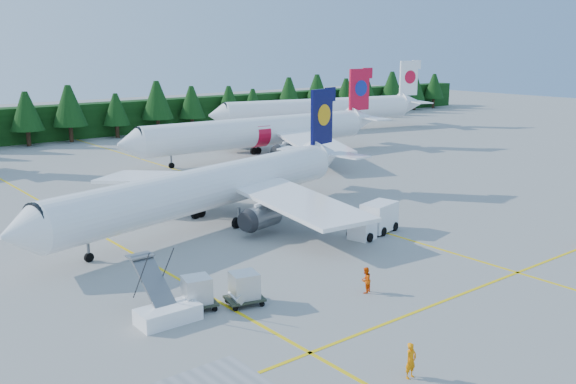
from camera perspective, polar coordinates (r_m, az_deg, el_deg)
ground at (r=48.79m, az=9.93°, el=-6.70°), size 320.00×320.00×0.00m
taxi_stripe_a at (r=56.59m, az=-15.50°, el=-4.21°), size 0.25×120.00×0.01m
taxi_stripe_b at (r=66.60m, az=0.45°, el=-1.15°), size 0.25×120.00×0.01m
taxi_stripe_cross at (r=45.34m, az=15.67°, el=-8.55°), size 80.00×0.25×0.01m
treeline_hedge at (r=118.08m, az=-21.45°, el=5.64°), size 220.00×4.00×6.00m
airliner_navy at (r=58.20m, az=-7.75°, el=0.15°), size 38.95×31.69×11.50m
airliner_red at (r=93.48m, az=-3.13°, el=5.27°), size 42.96×35.29×12.48m
airliner_far_right at (r=123.05m, az=2.25°, el=7.30°), size 44.28×13.55×13.06m
airstairs at (r=39.89m, az=-10.82°, el=-10.19°), size 3.76×5.10×3.36m
service_truck at (r=56.62m, az=7.59°, el=-2.46°), size 5.76×3.15×2.64m
uld_pair at (r=41.11m, az=-5.99°, el=-8.57°), size 5.46×3.54×1.80m
crew_a at (r=33.52m, az=10.87°, el=-14.50°), size 0.69×0.46×1.86m
crew_b at (r=43.58m, az=6.91°, el=-7.78°), size 1.05×0.94×1.78m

